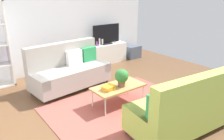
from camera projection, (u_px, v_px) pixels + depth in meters
The scene contains 17 objects.
ground_plane at pixel (115, 103), 4.76m from camera, with size 7.68×7.68×0.00m, color brown.
wall_far at pixel (56, 22), 6.38m from camera, with size 6.40×0.12×2.90m, color silver.
area_rug at pixel (122, 108), 4.54m from camera, with size 2.90×2.20×0.01m, color #9E4C42.
couch_beige at pixel (70, 70), 5.41m from camera, with size 1.98×1.03×1.10m.
couch_green at pixel (185, 108), 3.66m from camera, with size 1.98×1.03×1.10m.
coffee_table at pixel (118, 87), 4.59m from camera, with size 1.10×0.56×0.42m.
tv_console at pixel (106, 53), 7.37m from camera, with size 1.40×0.44×0.64m, color silver.
tv at pixel (106, 35), 7.15m from camera, with size 1.00×0.20×0.64m.
storage_trunk at pixel (133, 52), 7.96m from camera, with size 0.52×0.40×0.44m, color #4C5666.
potted_plant at pixel (122, 77), 4.49m from camera, with size 0.28×0.28×0.37m.
table_book_0 at pixel (109, 89), 4.39m from camera, with size 0.24×0.18×0.03m, color gold.
table_book_1 at pixel (109, 88), 4.38m from camera, with size 0.24×0.18×0.03m, color orange.
table_book_2 at pixel (109, 86), 4.37m from camera, with size 0.24×0.18×0.03m, color gold.
vase_0 at pixel (90, 43), 6.94m from camera, with size 0.13×0.13×0.20m, color #33B29E.
bottle_0 at pixel (97, 44), 6.99m from camera, with size 0.06×0.06×0.14m, color purple.
bottle_1 at pixel (99, 42), 7.04m from camera, with size 0.06×0.06×0.23m, color silver.
bottle_2 at pixel (102, 42), 7.10m from camera, with size 0.06×0.06×0.19m, color silver.
Camera 1 is at (-2.63, -3.34, 2.26)m, focal length 35.53 mm.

